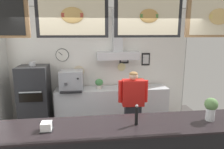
# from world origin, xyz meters

# --- Properties ---
(back_wall_assembly) EXTENTS (4.67, 2.67, 2.92)m
(back_wall_assembly) POSITION_xyz_m (0.03, 2.04, 1.57)
(back_wall_assembly) COLOR gray
(back_wall_assembly) RESTS_ON ground_plane
(back_prep_counter) EXTENTS (2.82, 0.54, 0.93)m
(back_prep_counter) POSITION_xyz_m (0.27, 1.82, 0.46)
(back_prep_counter) COLOR silver
(back_prep_counter) RESTS_ON ground_plane
(pizza_oven) EXTENTS (0.67, 0.68, 1.65)m
(pizza_oven) POSITION_xyz_m (-1.58, 1.70, 0.78)
(pizza_oven) COLOR #232326
(pizza_oven) RESTS_ON ground_plane
(shop_worker) EXTENTS (0.58, 0.25, 1.58)m
(shop_worker) POSITION_xyz_m (0.55, 0.67, 0.84)
(shop_worker) COLOR #232328
(shop_worker) RESTS_ON ground_plane
(espresso_machine) EXTENTS (0.55, 0.57, 0.47)m
(espresso_machine) POSITION_xyz_m (-0.72, 1.79, 1.16)
(espresso_machine) COLOR #A3A5AD
(espresso_machine) RESTS_ON back_prep_counter
(potted_oregano) EXTENTS (0.19, 0.19, 0.24)m
(potted_oregano) POSITION_xyz_m (0.99, 1.84, 1.07)
(potted_oregano) COLOR #4C4C51
(potted_oregano) RESTS_ON back_prep_counter
(potted_sage) EXTENTS (0.20, 0.20, 0.25)m
(potted_sage) POSITION_xyz_m (-0.05, 1.79, 1.07)
(potted_sage) COLOR beige
(potted_sage) RESTS_ON back_prep_counter
(basil_vase) EXTENTS (0.18, 0.18, 0.34)m
(basil_vase) POSITION_xyz_m (1.42, -0.51, 1.25)
(basil_vase) COLOR silver
(basil_vase) RESTS_ON service_counter
(napkin_holder) EXTENTS (0.17, 0.16, 0.13)m
(napkin_holder) POSITION_xyz_m (-0.87, -0.55, 1.12)
(napkin_holder) COLOR #262628
(napkin_holder) RESTS_ON service_counter
(pepper_grinder) EXTENTS (0.05, 0.05, 0.29)m
(pepper_grinder) POSITION_xyz_m (0.33, -0.53, 1.21)
(pepper_grinder) COLOR black
(pepper_grinder) RESTS_ON service_counter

